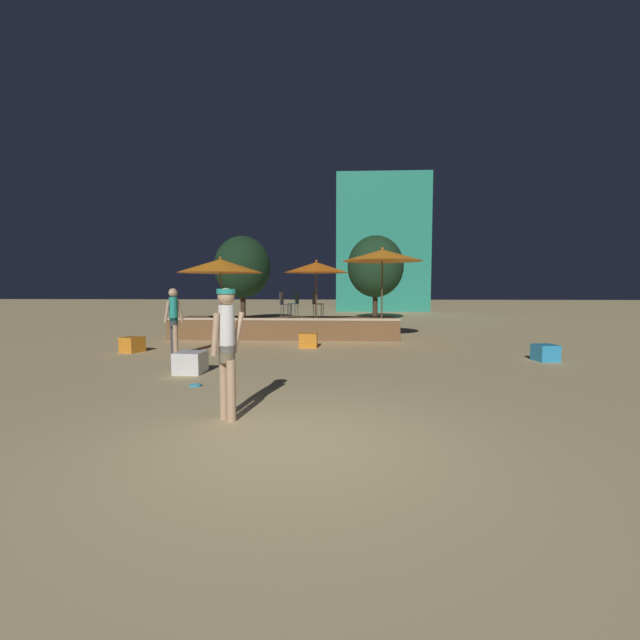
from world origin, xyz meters
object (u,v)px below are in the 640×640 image
cube_seat_3 (308,340)px  bistro_chair_1 (295,301)px  frisbee_disc (195,385)px  background_tree_1 (375,267)px  person_0 (227,344)px  cube_seat_0 (132,344)px  bistro_chair_0 (316,301)px  patio_umbrella_0 (316,268)px  bistro_chair_2 (284,302)px  patio_umbrella_1 (220,266)px  background_tree_0 (243,267)px  cube_seat_1 (190,362)px  cube_seat_2 (545,353)px  patio_umbrella_2 (382,255)px  person_1 (174,319)px

cube_seat_3 → bistro_chair_1: size_ratio=0.62×
frisbee_disc → background_tree_1: bearing=74.0°
person_0 → bistro_chair_1: (-0.19, 10.46, 0.26)m
cube_seat_0 → bistro_chair_0: bistro_chair_0 is taller
patio_umbrella_0 → bistro_chair_2: patio_umbrella_0 is taller
patio_umbrella_1 → background_tree_0: bearing=97.9°
person_0 → bistro_chair_2: bearing=135.3°
patio_umbrella_0 → bistro_chair_0: patio_umbrella_0 is taller
patio_umbrella_0 → bistro_chair_2: (-1.20, 0.27, -1.23)m
cube_seat_0 → cube_seat_1: size_ratio=1.08×
cube_seat_2 → background_tree_1: (-3.35, 13.00, 2.82)m
patio_umbrella_2 → cube_seat_0: (-7.48, -2.87, -2.75)m
cube_seat_3 → bistro_chair_0: (0.07, 2.87, 1.12)m
patio_umbrella_1 → bistro_chair_0: 3.75m
bistro_chair_0 → bistro_chair_1: bearing=89.5°
patio_umbrella_1 → bistro_chair_0: patio_umbrella_1 is taller
cube_seat_3 → background_tree_1: size_ratio=0.12×
background_tree_0 → patio_umbrella_2: bearing=-50.1°
cube_seat_0 → bistro_chair_2: (3.99, 3.33, 1.13)m
background_tree_0 → cube_seat_0: bearing=-93.7°
person_0 → patio_umbrella_2: bearing=114.0°
patio_umbrella_0 → cube_seat_2: size_ratio=4.84×
cube_seat_1 → cube_seat_2: (8.53, 1.99, -0.03)m
patio_umbrella_1 → cube_seat_2: 10.46m
bistro_chair_0 → background_tree_1: background_tree_1 is taller
background_tree_0 → background_tree_1: (7.24, 1.10, 0.06)m
person_1 → frisbee_disc: 3.99m
patio_umbrella_1 → background_tree_1: size_ratio=0.62×
patio_umbrella_2 → patio_umbrella_1: bearing=-179.4°
bistro_chair_1 → bistro_chair_0: bearing=93.1°
cube_seat_1 → person_1: 2.65m
patio_umbrella_0 → cube_seat_1: size_ratio=4.50×
patio_umbrella_0 → cube_seat_3: patio_umbrella_0 is taller
cube_seat_3 → background_tree_1: (2.91, 10.83, 2.80)m
person_0 → cube_seat_0: bearing=168.4°
cube_seat_0 → background_tree_1: (7.95, 12.08, 2.81)m
person_1 → bistro_chair_2: (2.45, 4.04, 0.31)m
background_tree_0 → background_tree_1: 7.33m
cube_seat_2 → frisbee_disc: cube_seat_2 is taller
person_0 → cube_seat_1: bearing=160.1°
patio_umbrella_1 → cube_seat_1: size_ratio=4.69×
cube_seat_2 → bistro_chair_0: (-6.19, 5.04, 1.14)m
bistro_chair_0 → bistro_chair_1: size_ratio=1.00×
cube_seat_1 → bistro_chair_0: 7.50m
cube_seat_0 → cube_seat_2: cube_seat_0 is taller
frisbee_disc → background_tree_1: (4.64, 16.22, 3.01)m
patio_umbrella_1 → bistro_chair_1: (2.45, 1.49, -1.28)m
patio_umbrella_2 → bistro_chair_1: 3.85m
patio_umbrella_2 → bistro_chair_0: (-2.36, 1.25, -1.63)m
cube_seat_3 → frisbee_disc: cube_seat_3 is taller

